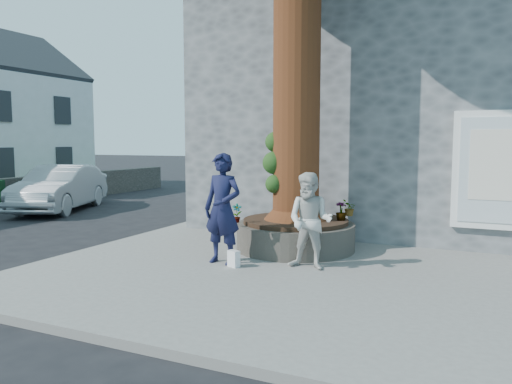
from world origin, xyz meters
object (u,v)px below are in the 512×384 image
at_px(planter, 295,235).
at_px(woman, 310,221).
at_px(man, 223,209).
at_px(car_silver, 60,188).

bearing_deg(planter, woman, -60.46).
relative_size(man, car_silver, 0.43).
bearing_deg(man, planter, 68.20).
distance_m(planter, woman, 1.58).
height_order(planter, man, man).
relative_size(planter, man, 1.20).
distance_m(planter, car_silver, 9.56).
bearing_deg(woman, car_silver, 158.58).
height_order(planter, woman, woman).
bearing_deg(man, woman, 14.05).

